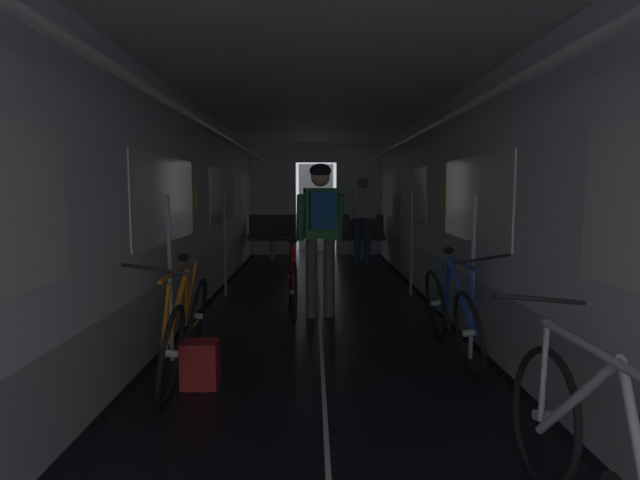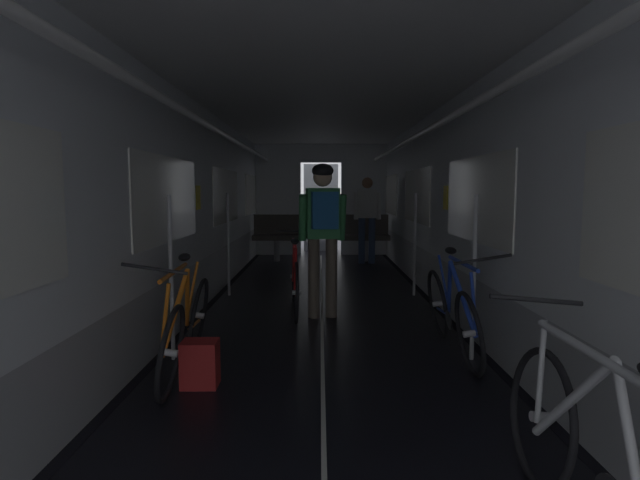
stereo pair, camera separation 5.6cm
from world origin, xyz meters
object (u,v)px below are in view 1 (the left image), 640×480
object	(u,v)px
bench_seat_far_left	(272,233)
person_cyclist_aisle	(321,223)
person_standing_near_bench	(363,214)
bench_seat_far_right	(360,233)
backpack_on_floor	(200,364)
bicycle_red_in_aisle	(292,280)
bicycle_silver	(604,464)
bicycle_orange	(185,326)
bicycle_blue	(451,311)

from	to	relation	value
bench_seat_far_left	person_cyclist_aisle	xyz separation A→B (m)	(0.91, -4.58, 0.50)
person_standing_near_bench	bench_seat_far_right	bearing A→B (deg)	90.41
backpack_on_floor	bicycle_red_in_aisle	bearing A→B (deg)	75.45
backpack_on_floor	person_standing_near_bench	bearing A→B (deg)	73.76
bicycle_silver	bicycle_red_in_aisle	distance (m)	4.20
bicycle_silver	person_cyclist_aisle	world-z (taller)	person_cyclist_aisle
bicycle_red_in_aisle	person_standing_near_bench	bearing A→B (deg)	72.81
bicycle_orange	bicycle_red_in_aisle	bearing A→B (deg)	68.96
bicycle_blue	person_cyclist_aisle	world-z (taller)	person_cyclist_aisle
bench_seat_far_right	bicycle_red_in_aisle	bearing A→B (deg)	-105.73
bicycle_blue	bicycle_red_in_aisle	size ratio (longest dim) A/B	1.00
bicycle_orange	person_cyclist_aisle	bearing A→B (deg)	57.51
bicycle_blue	person_cyclist_aisle	xyz separation A→B (m)	(-1.13, 1.25, 0.69)
bicycle_silver	person_cyclist_aisle	distance (m)	3.91
bicycle_silver	bench_seat_far_left	bearing A→B (deg)	103.24
bicycle_blue	backpack_on_floor	world-z (taller)	bicycle_blue
bench_seat_far_right	bicycle_orange	world-z (taller)	bicycle_orange
bench_seat_far_left	bicycle_red_in_aisle	world-z (taller)	bench_seat_far_left
bench_seat_far_left	bicycle_orange	xyz separation A→B (m)	(-0.17, -6.28, -0.19)
bicycle_silver	bicycle_orange	world-z (taller)	bicycle_orange
bicycle_silver	bicycle_blue	world-z (taller)	bicycle_blue
bench_seat_far_left	backpack_on_floor	xyz separation A→B (m)	(0.00, -6.56, -0.40)
bicycle_orange	backpack_on_floor	size ratio (longest dim) A/B	4.99
bicycle_orange	person_cyclist_aisle	world-z (taller)	person_cyclist_aisle
bench_seat_far_right	bicycle_silver	world-z (taller)	bench_seat_far_right
bicycle_red_in_aisle	person_standing_near_bench	size ratio (longest dim) A/B	1.00
bicycle_silver	bicycle_orange	distance (m)	2.92
person_cyclist_aisle	person_standing_near_bench	bearing A→B (deg)	78.05
bicycle_red_in_aisle	bench_seat_far_right	bearing A→B (deg)	74.27
bench_seat_far_left	bicycle_blue	xyz separation A→B (m)	(2.04, -5.83, -0.19)
bicycle_silver	person_cyclist_aisle	bearing A→B (deg)	105.61
bicycle_silver	person_standing_near_bench	xyz separation A→B (m)	(-0.15, 7.90, 0.59)
bicycle_orange	bench_seat_far_right	bearing A→B (deg)	72.57
bicycle_red_in_aisle	bicycle_silver	bearing A→B (deg)	-71.05
bench_seat_far_right	backpack_on_floor	distance (m)	6.81
bicycle_blue	person_cyclist_aisle	distance (m)	1.82
bicycle_blue	backpack_on_floor	xyz separation A→B (m)	(-2.04, -0.73, -0.21)
bench_seat_far_left	backpack_on_floor	bearing A→B (deg)	-89.98
bicycle_orange	bicycle_red_in_aisle	xyz separation A→B (m)	(0.76, 1.97, 0.00)
bench_seat_far_left	bicycle_orange	size ratio (longest dim) A/B	0.58
bench_seat_far_right	bicycle_blue	world-z (taller)	bicycle_blue
bicycle_blue	bicycle_orange	world-z (taller)	same
backpack_on_floor	person_cyclist_aisle	bearing A→B (deg)	65.31
bench_seat_far_right	person_standing_near_bench	distance (m)	0.55
person_cyclist_aisle	backpack_on_floor	bearing A→B (deg)	-114.69
bicycle_red_in_aisle	bench_seat_far_left	bearing A→B (deg)	97.74
bench_seat_far_left	bicycle_red_in_aisle	size ratio (longest dim) A/B	0.58
bicycle_silver	bicycle_red_in_aisle	xyz separation A→B (m)	(-1.36, 3.97, 0.00)
bench_seat_far_left	person_cyclist_aisle	size ratio (longest dim) A/B	0.57
bench_seat_far_left	person_standing_near_bench	distance (m)	1.89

